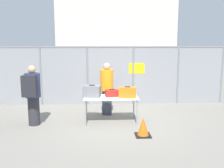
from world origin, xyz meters
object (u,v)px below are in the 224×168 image
(suitcase_orange, at_px, (127,92))
(security_worker_near, at_px, (107,88))
(suitcase_red, at_px, (112,93))
(traffic_cone, at_px, (143,127))
(inspection_table, at_px, (111,99))
(suitcase_grey, at_px, (92,91))
(utility_trailer, at_px, (139,86))
(traveler_hooded, at_px, (32,93))

(suitcase_orange, bearing_deg, security_worker_near, 123.00)
(suitcase_red, xyz_separation_m, suitcase_orange, (0.45, -0.18, 0.05))
(traffic_cone, bearing_deg, inspection_table, 122.13)
(inspection_table, xyz_separation_m, suitcase_grey, (-0.56, 0.04, 0.23))
(suitcase_orange, xyz_separation_m, traffic_cone, (0.28, -1.11, -0.69))
(security_worker_near, relative_size, traffic_cone, 3.53)
(security_worker_near, height_order, utility_trailer, security_worker_near)
(inspection_table, relative_size, security_worker_near, 0.94)
(suitcase_grey, distance_m, traveler_hooded, 1.69)
(suitcase_red, distance_m, traveler_hooded, 2.29)
(suitcase_grey, bearing_deg, security_worker_near, 57.48)
(suitcase_red, xyz_separation_m, security_worker_near, (-0.13, 0.71, 0.02))
(utility_trailer, height_order, traffic_cone, utility_trailer)
(suitcase_orange, distance_m, traveler_hooded, 2.72)
(inspection_table, height_order, traffic_cone, inspection_table)
(traveler_hooded, height_order, utility_trailer, traveler_hooded)
(suitcase_orange, bearing_deg, suitcase_grey, 171.72)
(suitcase_orange, bearing_deg, suitcase_red, 158.48)
(suitcase_grey, bearing_deg, inspection_table, -4.37)
(utility_trailer, xyz_separation_m, traffic_cone, (-0.71, -5.00, -0.21))
(suitcase_grey, height_order, suitcase_red, suitcase_grey)
(suitcase_grey, height_order, utility_trailer, suitcase_grey)
(suitcase_grey, height_order, traffic_cone, suitcase_grey)
(security_worker_near, bearing_deg, inspection_table, 109.21)
(inspection_table, xyz_separation_m, security_worker_near, (-0.09, 0.78, 0.19))
(suitcase_grey, relative_size, traveler_hooded, 0.32)
(suitcase_orange, xyz_separation_m, utility_trailer, (0.99, 3.89, -0.48))
(suitcase_grey, relative_size, security_worker_near, 0.32)
(traveler_hooded, bearing_deg, suitcase_grey, 8.16)
(security_worker_near, distance_m, traffic_cone, 2.27)
(suitcase_red, bearing_deg, suitcase_orange, -21.52)
(suitcase_grey, bearing_deg, utility_trailer, 61.50)
(suitcase_orange, relative_size, traveler_hooded, 0.31)
(inspection_table, relative_size, suitcase_orange, 2.98)
(suitcase_red, relative_size, suitcase_orange, 0.76)
(inspection_table, bearing_deg, suitcase_grey, 175.63)
(suitcase_red, distance_m, suitcase_orange, 0.49)
(inspection_table, bearing_deg, utility_trailer, 68.73)
(suitcase_red, distance_m, utility_trailer, 4.01)
(inspection_table, distance_m, suitcase_orange, 0.54)
(inspection_table, xyz_separation_m, traffic_cone, (0.76, -1.21, -0.48))
(inspection_table, height_order, suitcase_red, suitcase_red)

